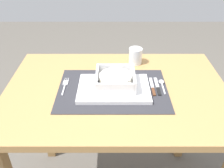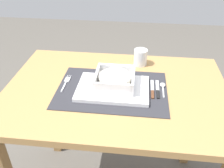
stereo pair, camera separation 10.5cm
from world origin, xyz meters
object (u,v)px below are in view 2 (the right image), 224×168
Objects in this scene: spoon at (163,86)px; drinking_glass at (140,58)px; porridge_bowl at (115,80)px; bread_knife at (152,90)px; butter_knife at (158,90)px; dining_table at (116,109)px; fork at (66,82)px.

spoon is 0.23m from drinking_glass.
drinking_glass is at bearing 121.71° from spoon.
porridge_bowl reaches higher than bread_knife.
butter_knife is at bearing -122.71° from spoon.
butter_knife is at bearing 0.33° from porridge_bowl.
porridge_bowl is at bearing -176.88° from butter_knife.
porridge_bowl is at bearing -166.86° from spoon.
drinking_glass is (0.10, 0.23, -0.01)m from porridge_bowl.
bread_knife reaches higher than dining_table.
butter_knife is at bearing -0.28° from dining_table.
bread_knife is at bearing -1.01° from dining_table.
bread_knife is at bearing -140.20° from spoon.
porridge_bowl is 1.23× the size of fork.
dining_table is 7.13× the size of butter_knife.
butter_knife is at bearing -4.79° from fork.
porridge_bowl is 0.25m from drinking_glass.
drinking_glass is (0.33, 0.21, 0.03)m from fork.
porridge_bowl is at bearing 176.45° from bread_knife.
fork is 0.39m from drinking_glass.
porridge_bowl is 1.55× the size of spoon.
porridge_bowl is 0.17m from bread_knife.
spoon is (0.43, 0.01, 0.00)m from fork.
drinking_glass is at bearing 66.78° from dining_table.
drinking_glass reaches higher than bread_knife.
spoon is at bearing -62.83° from drinking_glass.
bread_knife is at bearing -76.14° from drinking_glass.
dining_table is at bearing 18.65° from porridge_bowl.
fork reaches higher than dining_table.
spoon is at bearing 8.31° from dining_table.
dining_table is at bearing -167.15° from spoon.
butter_knife is (0.18, 0.00, -0.04)m from porridge_bowl.
bread_knife is (0.16, -0.00, -0.04)m from porridge_bowl.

